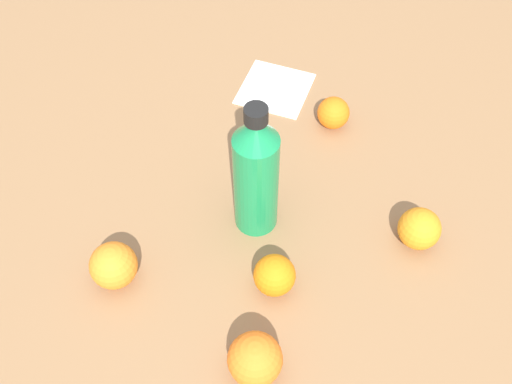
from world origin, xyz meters
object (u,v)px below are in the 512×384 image
object	(u,v)px
orange_1	(255,359)
orange_2	(114,265)
orange_4	(275,275)
water_bottle	(256,174)
orange_3	(419,229)
folded_napkin	(276,88)
orange_0	(333,113)

from	to	relation	value
orange_1	orange_2	size ratio (longest dim) A/B	1.05
orange_2	orange_4	size ratio (longest dim) A/B	1.13
water_bottle	orange_2	world-z (taller)	water_bottle
orange_4	orange_2	bearing A→B (deg)	-174.50
orange_3	orange_4	xyz separation A→B (m)	(-0.23, -0.13, -0.00)
folded_napkin	orange_3	bearing A→B (deg)	-49.15
water_bottle	orange_2	size ratio (longest dim) A/B	3.53
orange_0	orange_4	distance (m)	0.39
orange_0	orange_1	world-z (taller)	orange_1
orange_1	orange_4	size ratio (longest dim) A/B	1.19
water_bottle	orange_3	world-z (taller)	water_bottle
water_bottle	folded_napkin	distance (m)	0.36
orange_0	folded_napkin	bearing A→B (deg)	146.77
orange_0	orange_3	world-z (taller)	orange_3
orange_0	water_bottle	bearing A→B (deg)	-114.43
orange_2	orange_0	bearing A→B (deg)	51.32
orange_2	orange_3	xyz separation A→B (m)	(0.49, 0.15, -0.00)
folded_napkin	orange_2	bearing A→B (deg)	-112.18
folded_napkin	orange_0	bearing A→B (deg)	-33.23
orange_2	folded_napkin	bearing A→B (deg)	67.82
water_bottle	orange_0	distance (m)	0.29
orange_0	orange_4	world-z (taller)	orange_4
orange_3	orange_4	bearing A→B (deg)	-151.32
orange_1	folded_napkin	world-z (taller)	orange_1
orange_1	water_bottle	bearing A→B (deg)	98.62
orange_4	folded_napkin	bearing A→B (deg)	97.50
orange_3	orange_4	world-z (taller)	orange_3
orange_4	folded_napkin	xyz separation A→B (m)	(-0.06, 0.46, -0.03)
orange_2	orange_4	world-z (taller)	orange_2
water_bottle	orange_4	size ratio (longest dim) A/B	4.00
orange_4	orange_1	bearing A→B (deg)	-93.40
orange_0	orange_2	world-z (taller)	orange_2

